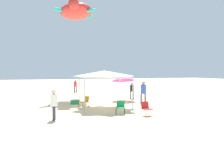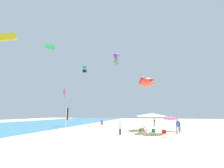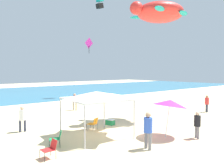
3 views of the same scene
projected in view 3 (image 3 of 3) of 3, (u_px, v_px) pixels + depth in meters
name	position (u px, v px, depth m)	size (l,w,h in m)	color
ground	(120.00, 133.00, 14.68)	(120.00, 120.00, 0.10)	beige
canopy_tent	(96.00, 96.00, 13.57)	(3.59, 3.64, 2.69)	#B7B7BC
beach_umbrella	(170.00, 103.00, 13.58)	(2.17, 2.13, 2.39)	silver
folding_chair_near_cooler	(57.00, 137.00, 11.84)	(0.79, 0.74, 0.82)	black
folding_chair_right_of_tent	(93.00, 123.00, 15.11)	(0.72, 0.77, 0.82)	black
folding_chair_left_of_tent	(50.00, 148.00, 10.26)	(0.63, 0.55, 0.82)	black
cooler_box	(110.00, 122.00, 16.60)	(0.50, 0.67, 0.40)	#1E8C4C
person_far_stroller	(75.00, 100.00, 22.60)	(0.40, 0.41, 1.67)	#C6B28C
person_kite_handler	(207.00, 102.00, 21.64)	(0.38, 0.38, 1.60)	#33384C
person_beachcomber	(22.00, 117.00, 14.64)	(0.44, 0.39, 1.65)	#33384C
person_by_tent	(197.00, 123.00, 13.20)	(0.37, 0.37, 1.57)	slate
person_near_umbrella	(148.00, 127.00, 11.40)	(0.44, 0.49, 1.87)	slate
kite_turtle_red	(159.00, 12.00, 18.09)	(4.93, 4.56, 1.74)	red
kite_box_teal	(100.00, 3.00, 33.73)	(0.98, 0.85, 1.85)	teal
kite_diamond_magenta	(89.00, 44.00, 41.95)	(1.97, 0.37, 2.84)	#E02D9E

